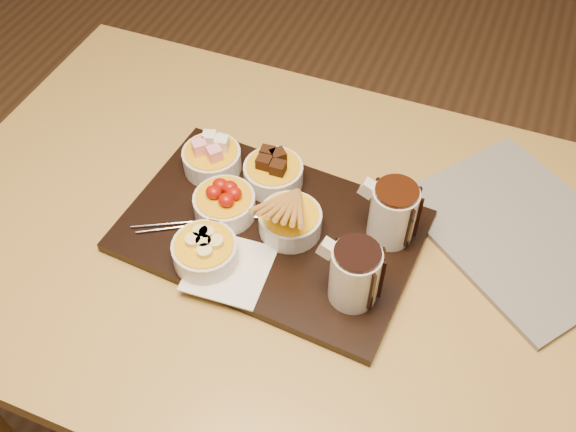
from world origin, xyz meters
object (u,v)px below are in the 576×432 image
at_px(pitcher_dark_chocolate, 355,275).
at_px(bowl_strawberries, 225,205).
at_px(dining_table, 285,271).
at_px(pitcher_milk_chocolate, 393,214).
at_px(newspaper, 521,231).
at_px(serving_board, 271,231).

bearing_deg(pitcher_dark_chocolate, bowl_strawberries, 167.35).
bearing_deg(dining_table, bowl_strawberries, -177.51).
xyz_separation_m(pitcher_milk_chocolate, newspaper, (0.20, 0.10, -0.06)).
distance_m(pitcher_milk_chocolate, newspaper, 0.23).
distance_m(pitcher_dark_chocolate, newspaper, 0.32).
xyz_separation_m(bowl_strawberries, pitcher_milk_chocolate, (0.26, 0.06, 0.03)).
xyz_separation_m(dining_table, pitcher_milk_chocolate, (0.16, 0.05, 0.17)).
distance_m(dining_table, serving_board, 0.11).
bearing_deg(pitcher_dark_chocolate, pitcher_milk_chocolate, 85.60).
height_order(pitcher_milk_chocolate, newspaper, pitcher_milk_chocolate).
relative_size(bowl_strawberries, pitcher_dark_chocolate, 1.01).
xyz_separation_m(serving_board, newspaper, (0.38, 0.15, -0.00)).
relative_size(dining_table, serving_board, 2.61).
relative_size(dining_table, newspaper, 3.55).
bearing_deg(pitcher_milk_chocolate, newspaper, 30.23).
relative_size(pitcher_dark_chocolate, pitcher_milk_chocolate, 1.00).
bearing_deg(bowl_strawberries, pitcher_dark_chocolate, -16.75).
xyz_separation_m(dining_table, pitcher_dark_chocolate, (0.14, -0.08, 0.17)).
relative_size(dining_table, pitcher_milk_chocolate, 12.15).
distance_m(bowl_strawberries, pitcher_milk_chocolate, 0.27).
xyz_separation_m(serving_board, pitcher_dark_chocolate, (0.16, -0.07, 0.06)).
xyz_separation_m(serving_board, pitcher_milk_chocolate, (0.18, 0.06, 0.06)).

